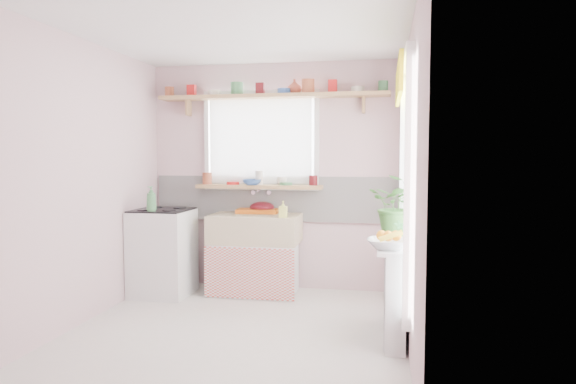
# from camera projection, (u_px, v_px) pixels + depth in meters

# --- Properties ---
(room) EXTENTS (3.20, 3.20, 3.20)m
(room) POSITION_uv_depth(u_px,v_px,m) (326.00, 167.00, 4.87)
(room) COLOR silver
(room) RESTS_ON ground
(sink_unit) EXTENTS (0.95, 0.65, 1.11)m
(sink_unit) POSITION_uv_depth(u_px,v_px,m) (255.00, 253.00, 5.51)
(sink_unit) COLOR white
(sink_unit) RESTS_ON ground
(cooker) EXTENTS (0.58, 0.58, 0.93)m
(cooker) POSITION_uv_depth(u_px,v_px,m) (163.00, 252.00, 5.44)
(cooker) COLOR white
(cooker) RESTS_ON ground
(radiator_ledge) EXTENTS (0.22, 0.95, 0.78)m
(radiator_ledge) POSITION_uv_depth(u_px,v_px,m) (395.00, 289.00, 4.17)
(radiator_ledge) COLOR white
(radiator_ledge) RESTS_ON ground
(windowsill) EXTENTS (1.40, 0.22, 0.04)m
(windowsill) POSITION_uv_depth(u_px,v_px,m) (259.00, 187.00, 5.64)
(windowsill) COLOR tan
(windowsill) RESTS_ON room
(pine_shelf) EXTENTS (2.52, 0.24, 0.04)m
(pine_shelf) POSITION_uv_depth(u_px,v_px,m) (272.00, 96.00, 5.54)
(pine_shelf) COLOR tan
(pine_shelf) RESTS_ON room
(shelf_crockery) EXTENTS (2.47, 0.11, 0.12)m
(shelf_crockery) POSITION_uv_depth(u_px,v_px,m) (270.00, 89.00, 5.54)
(shelf_crockery) COLOR #A55133
(shelf_crockery) RESTS_ON pine_shelf
(sill_crockery) EXTENTS (1.35, 0.11, 0.12)m
(sill_crockery) POSITION_uv_depth(u_px,v_px,m) (259.00, 180.00, 5.64)
(sill_crockery) COLOR #A55133
(sill_crockery) RESTS_ON windowsill
(dish_tray) EXTENTS (0.47, 0.37, 0.05)m
(dish_tray) POSITION_uv_depth(u_px,v_px,m) (258.00, 211.00, 5.68)
(dish_tray) COLOR #CF5E12
(dish_tray) RESTS_ON sink_unit
(colander) EXTENTS (0.33, 0.33, 0.12)m
(colander) POSITION_uv_depth(u_px,v_px,m) (262.00, 207.00, 5.67)
(colander) COLOR #550E17
(colander) RESTS_ON sink_unit
(jade_plant) EXTENTS (0.56, 0.52, 0.54)m
(jade_plant) POSITION_uv_depth(u_px,v_px,m) (398.00, 205.00, 4.51)
(jade_plant) COLOR #356729
(jade_plant) RESTS_ON radiator_ledge
(fruit_bowl) EXTENTS (0.32, 0.32, 0.08)m
(fruit_bowl) POSITION_uv_depth(u_px,v_px,m) (388.00, 244.00, 3.87)
(fruit_bowl) COLOR silver
(fruit_bowl) RESTS_ON radiator_ledge
(herb_pot) EXTENTS (0.12, 0.10, 0.19)m
(herb_pot) POSITION_uv_depth(u_px,v_px,m) (399.00, 232.00, 4.10)
(herb_pot) COLOR #29682F
(herb_pot) RESTS_ON radiator_ledge
(soap_bottle_sink) EXTENTS (0.08, 0.08, 0.17)m
(soap_bottle_sink) POSITION_uv_depth(u_px,v_px,m) (283.00, 209.00, 5.22)
(soap_bottle_sink) COLOR #E9ED69
(soap_bottle_sink) RESTS_ON sink_unit
(sill_cup) EXTENTS (0.12, 0.12, 0.09)m
(sill_cup) POSITION_uv_depth(u_px,v_px,m) (282.00, 181.00, 5.65)
(sill_cup) COLOR #EFE5CF
(sill_cup) RESTS_ON windowsill
(sill_bowl) EXTENTS (0.24, 0.24, 0.06)m
(sill_bowl) POSITION_uv_depth(u_px,v_px,m) (252.00, 182.00, 5.59)
(sill_bowl) COLOR #2F5599
(sill_bowl) RESTS_ON windowsill
(shelf_vase) EXTENTS (0.19, 0.19, 0.16)m
(shelf_vase) POSITION_uv_depth(u_px,v_px,m) (294.00, 87.00, 5.54)
(shelf_vase) COLOR #A54632
(shelf_vase) RESTS_ON pine_shelf
(cooker_bottle) EXTENTS (0.12, 0.12, 0.26)m
(cooker_bottle) POSITION_uv_depth(u_px,v_px,m) (151.00, 199.00, 5.19)
(cooker_bottle) COLOR #44894F
(cooker_bottle) RESTS_ON cooker
(fruit) EXTENTS (0.20, 0.14, 0.10)m
(fruit) POSITION_uv_depth(u_px,v_px,m) (389.00, 236.00, 3.87)
(fruit) COLOR orange
(fruit) RESTS_ON fruit_bowl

